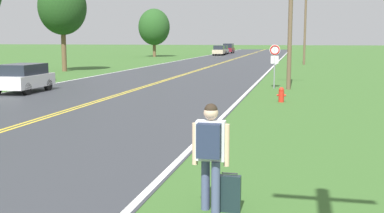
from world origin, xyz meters
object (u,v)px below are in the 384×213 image
object	(u,v)px
traffic_sign	(275,56)
hitchhiker_person	(210,147)
tree_behind_sign	(62,7)
tree_mid_treeline	(154,27)
car_white_hatchback_approaching	(23,77)
car_champagne_sedan_mid_near	(219,50)
suitcase	(229,194)
car_maroon_van_receding	(228,48)
car_silver_hatchback_mid_far	(222,50)
fire_hydrant	(281,95)

from	to	relation	value
traffic_sign	hitchhiker_person	bearing A→B (deg)	-89.81
tree_behind_sign	tree_mid_treeline	xyz separation A→B (m)	(-2.22, 33.69, -0.91)
traffic_sign	car_white_hatchback_approaching	xyz separation A→B (m)	(-12.95, -4.93, -1.08)
hitchhiker_person	tree_behind_sign	bearing A→B (deg)	30.32
traffic_sign	car_champagne_sedan_mid_near	size ratio (longest dim) A/B	0.53
suitcase	car_maroon_van_receding	world-z (taller)	car_maroon_van_receding
suitcase	car_silver_hatchback_mid_far	size ratio (longest dim) A/B	0.18
suitcase	car_silver_hatchback_mid_far	xyz separation A→B (m)	(-12.70, 77.93, 0.53)
car_white_hatchback_approaching	car_silver_hatchback_mid_far	xyz separation A→B (m)	(0.62, 62.69, 0.03)
suitcase	traffic_sign	world-z (taller)	traffic_sign
suitcase	car_white_hatchback_approaching	distance (m)	20.25
hitchhiker_person	fire_hydrant	distance (m)	14.46
suitcase	car_champagne_sedan_mid_near	bearing A→B (deg)	8.83
car_maroon_van_receding	hitchhiker_person	bearing A→B (deg)	-171.95
car_silver_hatchback_mid_far	traffic_sign	bearing A→B (deg)	-168.24
car_silver_hatchback_mid_far	car_maroon_van_receding	xyz separation A→B (m)	(0.09, 6.79, 0.13)
traffic_sign	tree_mid_treeline	world-z (taller)	tree_mid_treeline
suitcase	fire_hydrant	size ratio (longest dim) A/B	0.99
hitchhiker_person	car_champagne_sedan_mid_near	world-z (taller)	hitchhiker_person
hitchhiker_person	fire_hydrant	world-z (taller)	hitchhiker_person
tree_behind_sign	car_white_hatchback_approaching	xyz separation A→B (m)	(5.74, -15.64, -4.68)
tree_mid_treeline	car_white_hatchback_approaching	size ratio (longest dim) A/B	2.00
hitchhiker_person	car_maroon_van_receding	size ratio (longest dim) A/B	0.43
traffic_sign	car_white_hatchback_approaching	size ratio (longest dim) A/B	0.68
hitchhiker_person	car_champagne_sedan_mid_near	size ratio (longest dim) A/B	0.38
car_maroon_van_receding	car_silver_hatchback_mid_far	bearing A→B (deg)	179.08
tree_behind_sign	traffic_sign	bearing A→B (deg)	-29.81
tree_mid_treeline	car_white_hatchback_approaching	distance (m)	50.11
hitchhiker_person	car_silver_hatchback_mid_far	xyz separation A→B (m)	(-12.39, 78.05, -0.28)
fire_hydrant	car_champagne_sedan_mid_near	distance (m)	59.83
car_maroon_van_receding	tree_mid_treeline	bearing A→B (deg)	156.54
traffic_sign	car_white_hatchback_approaching	distance (m)	13.90
hitchhiker_person	tree_behind_sign	size ratio (longest dim) A/B	0.23
hitchhiker_person	car_white_hatchback_approaching	xyz separation A→B (m)	(-13.02, 15.36, -0.31)
tree_mid_treeline	car_silver_hatchback_mid_far	distance (m)	16.31
car_champagne_sedan_mid_near	car_silver_hatchback_mid_far	world-z (taller)	car_champagne_sedan_mid_near
suitcase	car_white_hatchback_approaching	size ratio (longest dim) A/B	0.18
car_silver_hatchback_mid_far	car_maroon_van_receding	distance (m)	6.79
tree_behind_sign	suitcase	bearing A→B (deg)	-58.31
car_white_hatchback_approaching	car_silver_hatchback_mid_far	distance (m)	62.69
suitcase	traffic_sign	bearing A→B (deg)	0.20
suitcase	fire_hydrant	distance (m)	14.31
tree_mid_treeline	car_champagne_sedan_mid_near	world-z (taller)	tree_mid_treeline
suitcase	car_silver_hatchback_mid_far	distance (m)	78.96
car_white_hatchback_approaching	car_silver_hatchback_mid_far	bearing A→B (deg)	-2.34
hitchhiker_person	suitcase	bearing A→B (deg)	-70.47
hitchhiker_person	traffic_sign	xyz separation A→B (m)	(-0.07, 20.29, 0.77)
traffic_sign	car_silver_hatchback_mid_far	xyz separation A→B (m)	(-12.33, 57.76, -1.05)
tree_behind_sign	car_champagne_sedan_mid_near	bearing A→B (deg)	81.00
fire_hydrant	tree_behind_sign	size ratio (longest dim) A/B	0.09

